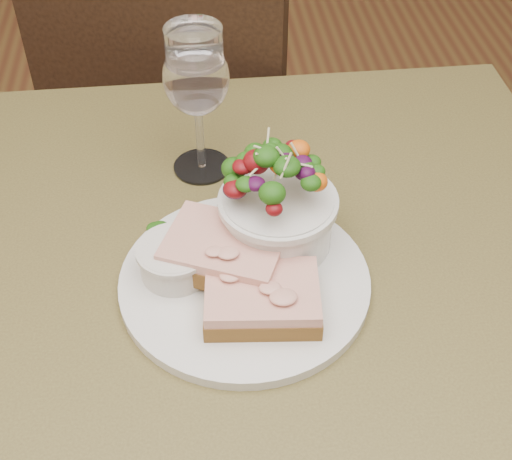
{
  "coord_description": "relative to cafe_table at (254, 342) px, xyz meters",
  "views": [
    {
      "loc": [
        -0.05,
        -0.5,
        1.3
      ],
      "look_at": [
        0.0,
        0.02,
        0.81
      ],
      "focal_mm": 50.0,
      "sensor_mm": 36.0,
      "label": 1
    }
  ],
  "objects": [
    {
      "name": "dinner_plate",
      "position": [
        -0.01,
        -0.0,
        0.11
      ],
      "size": [
        0.26,
        0.26,
        0.01
      ],
      "primitive_type": "cylinder",
      "color": "silver",
      "rests_on": "cafe_table"
    },
    {
      "name": "wine_glass",
      "position": [
        -0.04,
        0.2,
        0.22
      ],
      "size": [
        0.08,
        0.08,
        0.18
      ],
      "color": "white",
      "rests_on": "cafe_table"
    },
    {
      "name": "sandwich_back",
      "position": [
        -0.03,
        0.01,
        0.14
      ],
      "size": [
        0.15,
        0.13,
        0.03
      ],
      "rotation": [
        0.0,
        0.0,
        -0.41
      ],
      "color": "#483013",
      "rests_on": "dinner_plate"
    },
    {
      "name": "garnish",
      "position": [
        -0.09,
        0.06,
        0.12
      ],
      "size": [
        0.05,
        0.04,
        0.02
      ],
      "color": "#0E390A",
      "rests_on": "dinner_plate"
    },
    {
      "name": "ramekin",
      "position": [
        -0.08,
        0.01,
        0.13
      ],
      "size": [
        0.07,
        0.07,
        0.04
      ],
      "color": "beige",
      "rests_on": "dinner_plate"
    },
    {
      "name": "salad_bowl",
      "position": [
        0.03,
        0.05,
        0.17
      ],
      "size": [
        0.12,
        0.12,
        0.13
      ],
      "color": "silver",
      "rests_on": "dinner_plate"
    },
    {
      "name": "chair_far",
      "position": [
        -0.05,
        0.67,
        -0.36
      ],
      "size": [
        0.54,
        0.54,
        0.9
      ],
      "rotation": [
        0.0,
        0.0,
        2.8
      ],
      "color": "black",
      "rests_on": "ground"
    },
    {
      "name": "cafe_table",
      "position": [
        0.0,
        0.0,
        0.0
      ],
      "size": [
        0.8,
        0.8,
        0.75
      ],
      "color": "#443A1D",
      "rests_on": "ground"
    },
    {
      "name": "sandwich_front",
      "position": [
        0.0,
        -0.05,
        0.13
      ],
      "size": [
        0.12,
        0.09,
        0.03
      ],
      "rotation": [
        0.0,
        0.0,
        -0.09
      ],
      "color": "#483013",
      "rests_on": "dinner_plate"
    }
  ]
}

